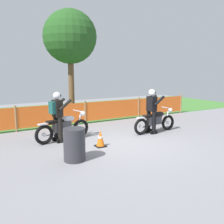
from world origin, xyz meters
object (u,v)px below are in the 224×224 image
(traffic_cone, at_px, (100,139))
(spare_drum, at_px, (74,145))
(rider_lead, at_px, (57,114))
(motorcycle_lead, at_px, (64,127))
(rider_trailing, at_px, (152,110))
(motorcycle_trailing, at_px, (155,121))

(traffic_cone, relative_size, spare_drum, 0.60)
(rider_lead, height_order, traffic_cone, rider_lead)
(rider_lead, height_order, spare_drum, rider_lead)
(motorcycle_lead, relative_size, spare_drum, 2.33)
(motorcycle_lead, xyz_separation_m, rider_trailing, (3.26, -0.71, 0.44))
(rider_trailing, xyz_separation_m, traffic_cone, (-2.48, -0.54, -0.66))
(rider_trailing, bearing_deg, motorcycle_trailing, 0.57)
(motorcycle_lead, height_order, rider_lead, rider_lead)
(motorcycle_lead, xyz_separation_m, rider_lead, (-0.22, -0.05, 0.48))
(motorcycle_trailing, height_order, traffic_cone, motorcycle_trailing)
(rider_trailing, distance_m, spare_drum, 3.89)
(rider_lead, xyz_separation_m, traffic_cone, (1.00, -1.20, -0.69))
(traffic_cone, bearing_deg, spare_drum, -147.43)
(motorcycle_lead, height_order, motorcycle_trailing, motorcycle_lead)
(rider_lead, distance_m, rider_trailing, 3.54)
(traffic_cone, xyz_separation_m, spare_drum, (-1.16, -0.74, 0.18))
(rider_lead, bearing_deg, traffic_cone, -61.58)
(motorcycle_lead, bearing_deg, spare_drum, -112.08)
(motorcycle_trailing, distance_m, traffic_cone, 2.73)
(rider_trailing, bearing_deg, spare_drum, -162.19)
(motorcycle_lead, bearing_deg, rider_trailing, -23.46)
(motorcycle_trailing, xyz_separation_m, rider_trailing, (-0.19, -0.01, 0.46))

